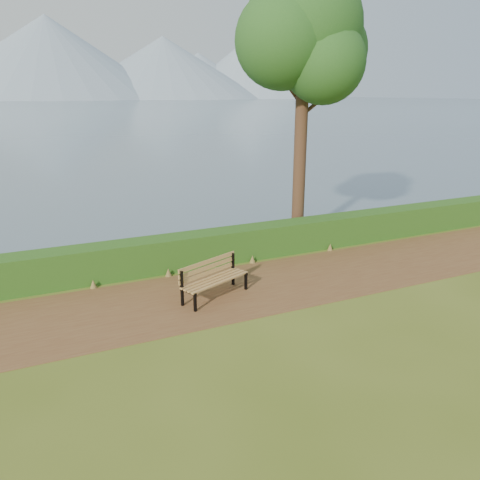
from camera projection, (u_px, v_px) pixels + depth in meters
name	position (u px, v px, depth m)	size (l,w,h in m)	color
ground	(231.00, 297.00, 12.19)	(140.00, 140.00, 0.00)	#4B5B1A
path	(227.00, 292.00, 12.45)	(40.00, 3.40, 0.01)	brown
hedge	(198.00, 249.00, 14.30)	(32.00, 0.85, 1.00)	#1C4413
water	(30.00, 103.00, 238.14)	(700.00, 510.00, 0.00)	#405567
mountains	(8.00, 61.00, 353.13)	(585.00, 190.00, 70.00)	gray
bench	(212.00, 276.00, 12.03)	(2.01, 1.26, 0.97)	black
tree	(305.00, 35.00, 14.70)	(4.72, 3.88, 9.16)	#3D2319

